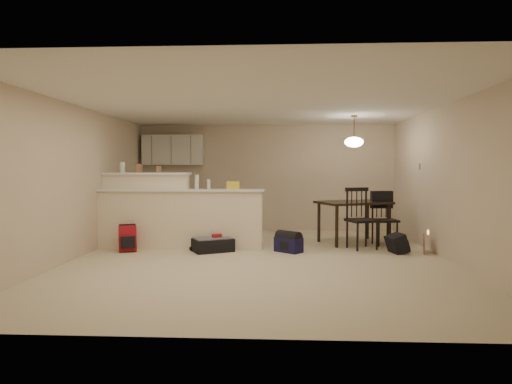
# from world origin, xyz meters

# --- Properties ---
(room) EXTENTS (7.00, 7.02, 2.50)m
(room) POSITION_xyz_m (0.00, 0.00, 1.25)
(room) COLOR beige
(room) RESTS_ON ground
(breakfast_bar) EXTENTS (3.08, 0.58, 1.39)m
(breakfast_bar) POSITION_xyz_m (-1.76, 0.98, 0.61)
(breakfast_bar) COLOR #F4E4C5
(breakfast_bar) RESTS_ON ground
(upper_cabinets) EXTENTS (1.40, 0.34, 0.70)m
(upper_cabinets) POSITION_xyz_m (-2.20, 3.32, 1.90)
(upper_cabinets) COLOR white
(upper_cabinets) RESTS_ON room
(kitchen_counter) EXTENTS (1.80, 0.60, 0.90)m
(kitchen_counter) POSITION_xyz_m (-2.00, 3.19, 0.45)
(kitchen_counter) COLOR white
(kitchen_counter) RESTS_ON ground
(thermostat) EXTENTS (0.02, 0.12, 0.12)m
(thermostat) POSITION_xyz_m (2.98, 1.55, 1.50)
(thermostat) COLOR beige
(thermostat) RESTS_ON room
(jar) EXTENTS (0.10, 0.10, 0.20)m
(jar) POSITION_xyz_m (-2.65, 1.12, 1.49)
(jar) COLOR silver
(jar) RESTS_ON breakfast_bar
(cereal_box) EXTENTS (0.10, 0.07, 0.16)m
(cereal_box) POSITION_xyz_m (-2.33, 1.12, 1.47)
(cereal_box) COLOR #8E6349
(cereal_box) RESTS_ON breakfast_bar
(small_box) EXTENTS (0.08, 0.06, 0.12)m
(small_box) POSITION_xyz_m (-1.96, 1.12, 1.45)
(small_box) COLOR #8E6349
(small_box) RESTS_ON breakfast_bar
(bottle_a) EXTENTS (0.07, 0.07, 0.26)m
(bottle_a) POSITION_xyz_m (-1.19, 0.90, 1.22)
(bottle_a) COLOR silver
(bottle_a) RESTS_ON breakfast_bar
(bottle_b) EXTENTS (0.06, 0.06, 0.18)m
(bottle_b) POSITION_xyz_m (-0.97, 0.90, 1.18)
(bottle_b) COLOR silver
(bottle_b) RESTS_ON breakfast_bar
(bag_lump) EXTENTS (0.22, 0.18, 0.14)m
(bag_lump) POSITION_xyz_m (-0.53, 0.90, 1.16)
(bag_lump) COLOR #8E6349
(bag_lump) RESTS_ON breakfast_bar
(dining_table) EXTENTS (1.55, 1.32, 0.82)m
(dining_table) POSITION_xyz_m (1.76, 1.65, 0.72)
(dining_table) COLOR black
(dining_table) RESTS_ON ground
(pendant_lamp) EXTENTS (0.36, 0.36, 0.62)m
(pendant_lamp) POSITION_xyz_m (1.76, 1.65, 1.99)
(pendant_lamp) COLOR brown
(pendant_lamp) RESTS_ON room
(dining_chair_near) EXTENTS (0.62, 0.61, 1.11)m
(dining_chair_near) POSITION_xyz_m (1.82, 0.98, 0.56)
(dining_chair_near) COLOR black
(dining_chair_near) RESTS_ON ground
(dining_chair_far) EXTENTS (0.50, 0.48, 1.01)m
(dining_chair_far) POSITION_xyz_m (2.33, 1.43, 0.50)
(dining_chair_far) COLOR black
(dining_chair_far) RESTS_ON ground
(suitcase) EXTENTS (0.80, 0.70, 0.23)m
(suitcase) POSITION_xyz_m (-0.86, 0.60, 0.11)
(suitcase) COLOR black
(suitcase) RESTS_ON ground
(red_backpack) EXTENTS (0.35, 0.28, 0.45)m
(red_backpack) POSITION_xyz_m (-2.37, 0.52, 0.23)
(red_backpack) COLOR #A7121F
(red_backpack) RESTS_ON ground
(navy_duffel) EXTENTS (0.52, 0.49, 0.26)m
(navy_duffel) POSITION_xyz_m (0.48, 0.61, 0.13)
(navy_duffel) COLOR #16133D
(navy_duffel) RESTS_ON ground
(black_daypack) EXTENTS (0.32, 0.40, 0.32)m
(black_daypack) POSITION_xyz_m (2.36, 0.61, 0.16)
(black_daypack) COLOR black
(black_daypack) RESTS_ON ground
(cardboard_sheet) EXTENTS (0.12, 0.37, 0.29)m
(cardboard_sheet) POSITION_xyz_m (2.82, 0.61, 0.15)
(cardboard_sheet) COLOR #8E6349
(cardboard_sheet) RESTS_ON ground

